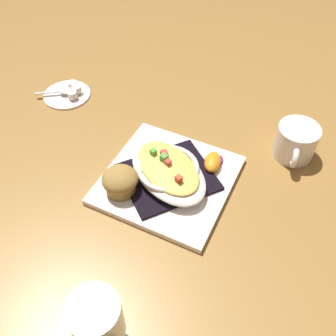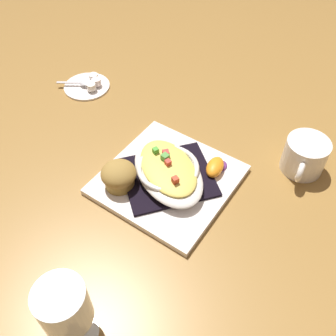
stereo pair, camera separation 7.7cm
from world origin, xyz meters
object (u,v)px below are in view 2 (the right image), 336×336
(orange_garnish, at_px, (215,167))
(square_plate, at_px, (168,180))
(spoon, at_px, (84,83))
(creamer_cup_0, at_px, (91,87))
(muffin, at_px, (119,176))
(creamer_cup_2, at_px, (94,77))
(stemmed_glass, at_px, (65,309))
(creamer_saucer, at_px, (87,86))
(gratin_dish, at_px, (168,170))
(coffee_mug, at_px, (304,157))
(creamer_cup_1, at_px, (96,82))

(orange_garnish, bearing_deg, square_plate, -55.43)
(spoon, xyz_separation_m, creamer_cup_0, (0.01, 0.03, 0.00))
(creamer_cup_0, bearing_deg, muffin, 40.53)
(creamer_cup_2, bearing_deg, creamer_cup_0, 22.37)
(stemmed_glass, distance_m, creamer_saucer, 0.64)
(gratin_dish, xyz_separation_m, muffin, (0.05, -0.08, 0.00))
(square_plate, xyz_separation_m, spoon, (-0.22, -0.33, 0.01))
(gratin_dish, bearing_deg, creamer_cup_0, -123.86)
(muffin, xyz_separation_m, stemmed_glass, (0.28, 0.07, 0.05))
(gratin_dish, distance_m, creamer_cup_2, 0.40)
(creamer_saucer, bearing_deg, orange_garnish, 68.67)
(coffee_mug, height_order, creamer_cup_2, coffee_mug)
(stemmed_glass, height_order, creamer_saucer, stemmed_glass)
(creamer_cup_0, relative_size, creamer_cup_2, 1.00)
(orange_garnish, bearing_deg, creamer_cup_1, -113.88)
(creamer_saucer, relative_size, creamer_cup_0, 5.03)
(spoon, relative_size, creamer_cup_0, 3.98)
(gratin_dish, height_order, coffee_mug, coffee_mug)
(creamer_saucer, xyz_separation_m, creamer_cup_0, (0.01, 0.02, 0.01))
(square_plate, xyz_separation_m, creamer_saucer, (-0.22, -0.33, -0.00))
(coffee_mug, relative_size, creamer_cup_2, 4.92)
(muffin, xyz_separation_m, creamer_saucer, (-0.27, -0.25, -0.04))
(muffin, bearing_deg, coffee_mug, 121.56)
(creamer_cup_0, height_order, creamer_cup_2, same)
(creamer_saucer, relative_size, spoon, 1.26)
(orange_garnish, distance_m, creamer_saucer, 0.44)
(creamer_cup_0, bearing_deg, square_plate, 56.14)
(coffee_mug, bearing_deg, creamer_cup_2, -99.54)
(creamer_saucer, bearing_deg, coffee_mug, 83.13)
(creamer_cup_0, xyz_separation_m, creamer_cup_2, (-0.04, -0.02, 0.00))
(gratin_dish, distance_m, orange_garnish, 0.10)
(spoon, bearing_deg, muffin, 42.68)
(orange_garnish, xyz_separation_m, creamer_saucer, (-0.16, -0.41, -0.02))
(gratin_dish, height_order, creamer_cup_1, gratin_dish)
(muffin, bearing_deg, creamer_saucer, -138.00)
(spoon, bearing_deg, creamer_cup_1, 112.37)
(creamer_saucer, xyz_separation_m, spoon, (0.00, -0.00, 0.01))
(gratin_dish, height_order, muffin, same)
(creamer_saucer, bearing_deg, creamer_cup_2, 163.94)
(gratin_dish, distance_m, coffee_mug, 0.29)
(orange_garnish, bearing_deg, creamer_cup_0, -110.81)
(square_plate, relative_size, creamer_cup_0, 10.60)
(gratin_dish, bearing_deg, coffee_mug, 120.85)
(square_plate, xyz_separation_m, creamer_cup_1, (-0.23, -0.30, 0.01))
(creamer_cup_1, height_order, creamer_cup_2, same)
(spoon, height_order, creamer_cup_0, creamer_cup_0)
(spoon, relative_size, creamer_cup_2, 3.98)
(muffin, relative_size, creamer_saucer, 0.59)
(muffin, height_order, spoon, muffin)
(stemmed_glass, bearing_deg, creamer_cup_2, -152.01)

